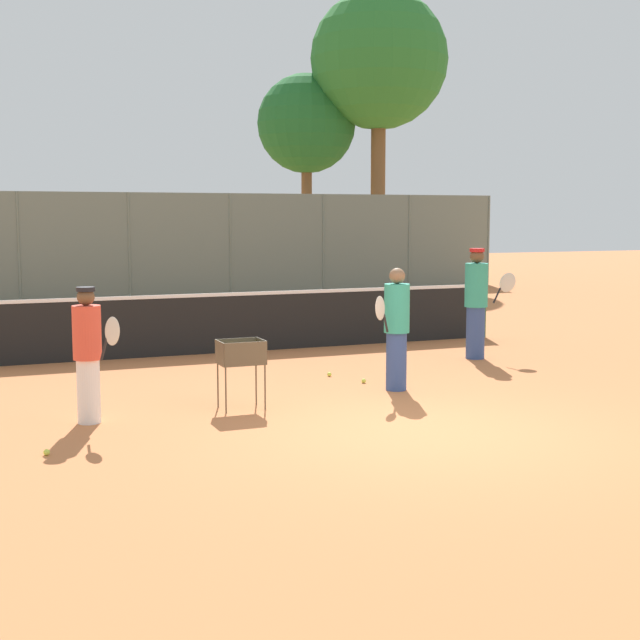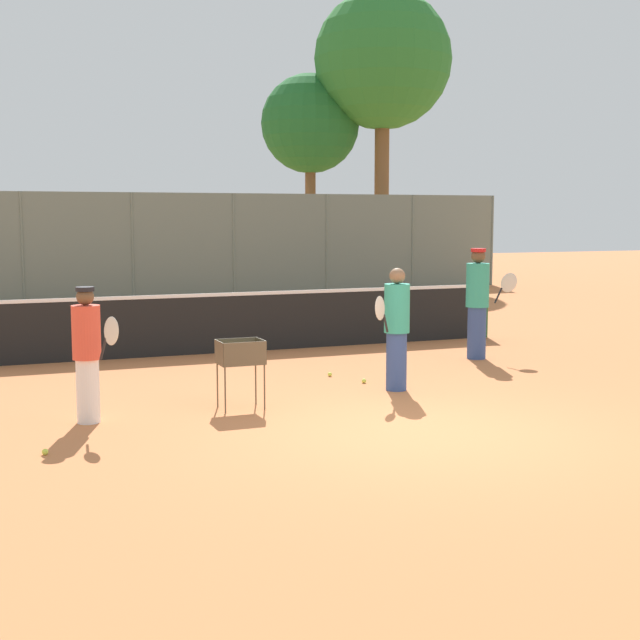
# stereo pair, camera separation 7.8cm
# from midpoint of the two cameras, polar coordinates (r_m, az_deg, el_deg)

# --- Properties ---
(ground_plane) EXTENTS (80.00, 80.00, 0.00)m
(ground_plane) POSITION_cam_midpoint_polar(r_m,az_deg,el_deg) (10.21, 6.08, -7.10)
(ground_plane) COLOR #C67242
(tennis_net) EXTENTS (10.00, 0.10, 1.07)m
(tennis_net) POSITION_cam_midpoint_polar(r_m,az_deg,el_deg) (15.96, -4.86, -0.04)
(tennis_net) COLOR #26592D
(tennis_net) RESTS_ON ground_plane
(back_fence) EXTENTS (24.95, 0.08, 3.10)m
(back_fence) POSITION_cam_midpoint_polar(r_m,az_deg,el_deg) (27.01, -12.19, 4.71)
(back_fence) COLOR slate
(back_fence) RESTS_ON ground_plane
(tree_0) EXTENTS (3.74, 3.74, 7.75)m
(tree_0) POSITION_cam_midpoint_polar(r_m,az_deg,el_deg) (34.57, -0.93, 12.38)
(tree_0) COLOR brown
(tree_0) RESTS_ON ground_plane
(tree_1) EXTENTS (5.09, 5.09, 10.68)m
(tree_1) POSITION_cam_midpoint_polar(r_m,az_deg,el_deg) (34.28, 3.72, 16.18)
(tree_1) COLOR brown
(tree_1) RESTS_ON ground_plane
(player_white_outfit) EXTENTS (0.76, 0.64, 1.71)m
(player_white_outfit) POSITION_cam_midpoint_polar(r_m,az_deg,el_deg) (12.39, 4.73, -0.50)
(player_white_outfit) COLOR #334C8C
(player_white_outfit) RESTS_ON ground_plane
(player_red_cap) EXTENTS (0.48, 0.82, 1.61)m
(player_red_cap) POSITION_cam_midpoint_polar(r_m,az_deg,el_deg) (10.75, -14.83, -2.04)
(player_red_cap) COLOR white
(player_red_cap) RESTS_ON ground_plane
(player_yellow_shirt) EXTENTS (0.94, 0.39, 1.88)m
(player_yellow_shirt) POSITION_cam_midpoint_polar(r_m,az_deg,el_deg) (15.31, 9.84, 1.16)
(player_yellow_shirt) COLOR #334C8C
(player_yellow_shirt) RESTS_ON ground_plane
(ball_cart) EXTENTS (0.56, 0.41, 0.88)m
(ball_cart) POSITION_cam_midpoint_polar(r_m,az_deg,el_deg) (11.23, -5.27, -2.44)
(ball_cart) COLOR brown
(ball_cart) RESTS_ON ground_plane
(tennis_ball_0) EXTENTS (0.07, 0.07, 0.07)m
(tennis_ball_0) POSITION_cam_midpoint_polar(r_m,az_deg,el_deg) (13.52, 0.44, -3.49)
(tennis_ball_0) COLOR #D1E54C
(tennis_ball_0) RESTS_ON ground_plane
(tennis_ball_1) EXTENTS (0.07, 0.07, 0.07)m
(tennis_ball_1) POSITION_cam_midpoint_polar(r_m,az_deg,el_deg) (15.14, -4.43, -2.41)
(tennis_ball_1) COLOR #D1E54C
(tennis_ball_1) RESTS_ON ground_plane
(tennis_ball_2) EXTENTS (0.07, 0.07, 0.07)m
(tennis_ball_2) POSITION_cam_midpoint_polar(r_m,az_deg,el_deg) (9.59, -17.32, -8.08)
(tennis_ball_2) COLOR #D1E54C
(tennis_ball_2) RESTS_ON ground_plane
(tennis_ball_3) EXTENTS (0.07, 0.07, 0.07)m
(tennis_ball_3) POSITION_cam_midpoint_polar(r_m,az_deg,el_deg) (13.01, 2.64, -3.91)
(tennis_ball_3) COLOR #D1E54C
(tennis_ball_3) RESTS_ON ground_plane
(tennis_ball_4) EXTENTS (0.07, 0.07, 0.07)m
(tennis_ball_4) POSITION_cam_midpoint_polar(r_m,az_deg,el_deg) (14.28, -14.72, -3.17)
(tennis_ball_4) COLOR #D1E54C
(tennis_ball_4) RESTS_ON ground_plane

